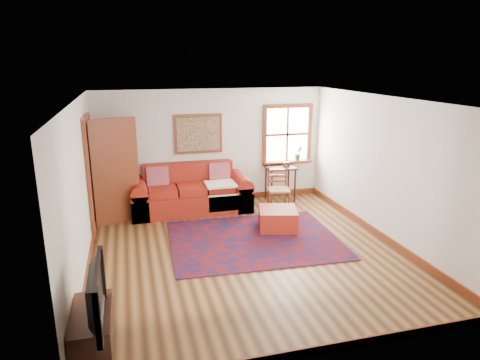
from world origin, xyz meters
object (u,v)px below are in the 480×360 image
object	(u,v)px
red_ottoman	(278,219)
media_cabinet	(93,333)
side_table	(281,172)
red_leather_sofa	(191,195)
ladder_back_chair	(278,187)

from	to	relation	value
red_ottoman	media_cabinet	size ratio (longest dim) A/B	0.76
media_cabinet	side_table	bearing A→B (deg)	49.98
red_leather_sofa	side_table	xyz separation A→B (m)	(2.06, 0.15, 0.33)
red_ottoman	ladder_back_chair	size ratio (longest dim) A/B	0.75
red_ottoman	ladder_back_chair	distance (m)	1.13
red_ottoman	side_table	world-z (taller)	side_table
red_leather_sofa	side_table	bearing A→B (deg)	4.23
red_ottoman	ladder_back_chair	world-z (taller)	ladder_back_chair
media_cabinet	ladder_back_chair	bearing A→B (deg)	47.92
red_leather_sofa	red_ottoman	size ratio (longest dim) A/B	3.57
side_table	media_cabinet	distance (m)	5.89
side_table	ladder_back_chair	distance (m)	0.70
red_leather_sofa	side_table	world-z (taller)	red_leather_sofa
red_ottoman	media_cabinet	bearing A→B (deg)	-122.72
red_ottoman	media_cabinet	world-z (taller)	media_cabinet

